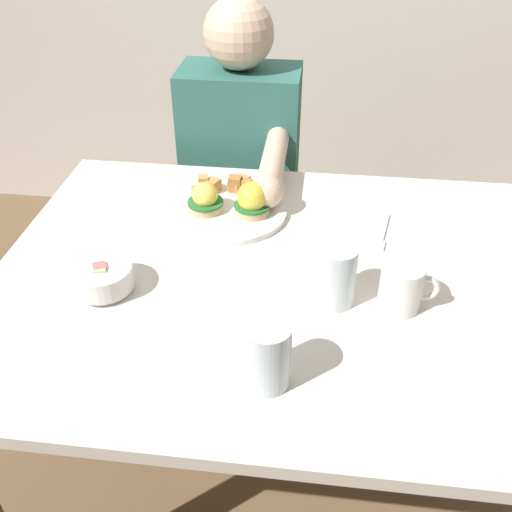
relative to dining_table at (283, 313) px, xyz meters
name	(u,v)px	position (x,y,z in m)	size (l,w,h in m)	color
ground_plane	(277,483)	(0.00, 0.00, -0.63)	(6.00, 6.00, 0.00)	brown
dining_table	(283,313)	(0.00, 0.00, 0.00)	(1.20, 0.90, 0.74)	silver
eggs_benedict_plate	(231,205)	(-0.15, 0.22, 0.13)	(0.27, 0.27, 0.09)	white
fruit_bowl	(102,277)	(-0.35, -0.09, 0.14)	(0.12, 0.12, 0.06)	white
coffee_mug	(402,286)	(0.22, -0.07, 0.16)	(0.11, 0.08, 0.09)	white
fork	(382,234)	(0.21, 0.17, 0.11)	(0.05, 0.16, 0.00)	silver
water_glass_far	(335,279)	(0.10, -0.07, 0.16)	(0.08, 0.08, 0.12)	silver
water_glass_extra	(267,358)	(-0.01, -0.29, 0.16)	(0.08, 0.08, 0.12)	silver
diner_person	(241,172)	(-0.18, 0.60, 0.02)	(0.34, 0.54, 1.14)	#33333D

